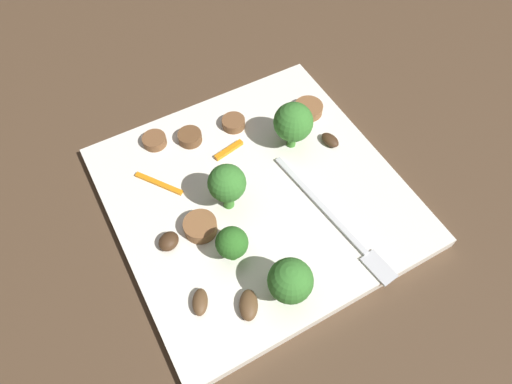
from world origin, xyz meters
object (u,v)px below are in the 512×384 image
Objects in this scene: mushroom_1 at (169,241)px; broccoli_floret_3 at (293,123)px; sausage_slice_4 at (308,109)px; mushroom_2 at (200,302)px; mushroom_3 at (249,305)px; broccoli_floret_2 at (290,281)px; fork at (339,225)px; sausage_slice_3 at (200,227)px; broccoli_floret_0 at (232,243)px; mushroom_0 at (330,140)px; broccoli_floret_1 at (226,183)px; pepper_strip_0 at (232,149)px; plate at (256,196)px; pepper_strip_1 at (159,183)px; sausage_slice_1 at (233,123)px; sausage_slice_0 at (155,141)px.

broccoli_floret_3 is at bearing 106.20° from mushroom_1.
sausage_slice_4 and mushroom_2 have the same top height.
broccoli_floret_2 is at bearing 79.19° from mushroom_3.
sausage_slice_3 reaches higher than fork.
broccoli_floret_0 is 0.06m from mushroom_3.
sausage_slice_4 is at bearing 175.29° from mushroom_0.
sausage_slice_4 is 1.31× the size of mushroom_2.
broccoli_floret_1 is at bearing 162.30° from mushroom_3.
broccoli_floret_3 is at bearing 67.85° from pepper_strip_0.
mushroom_1 is at bearing -118.72° from fork.
broccoli_floret_3 is at bearing -115.98° from mushroom_0.
plate is 4.95× the size of broccoli_floret_3.
sausage_slice_3 is at bearing -65.36° from sausage_slice_4.
mushroom_2 is (0.07, -0.03, -0.00)m from sausage_slice_3.
pepper_strip_1 is at bearing -124.42° from plate.
broccoli_floret_2 is at bearing 22.35° from sausage_slice_3.
broccoli_floret_0 is 0.12m from pepper_strip_1.
mushroom_0 is (-0.02, 0.11, 0.01)m from plate.
mushroom_3 is at bearing 2.26° from sausage_slice_3.
broccoli_floret_1 reaches higher than sausage_slice_4.
sausage_slice_4 is 1.55× the size of mushroom_1.
broccoli_floret_3 is at bearing -53.21° from sausage_slice_4.
sausage_slice_3 is 1.13× the size of mushroom_3.
broccoli_floret_0 is at bearing -26.85° from pepper_strip_0.
broccoli_floret_3 is 0.15m from sausage_slice_3.
mushroom_0 is at bearing 66.34° from pepper_strip_0.
sausage_slice_1 is 0.91× the size of mushroom_3.
mushroom_0 is at bearing 125.73° from mushroom_3.
mushroom_2 is 0.04m from mushroom_3.
mushroom_3 reaches higher than pepper_strip_1.
sausage_slice_1 is at bearing -142.05° from broccoli_floret_3.
broccoli_floret_2 is 0.19m from pepper_strip_1.
mushroom_1 is (0.13, -0.04, 0.00)m from sausage_slice_0.
sausage_slice_3 is 1.29× the size of mushroom_2.
broccoli_floret_2 is 0.05m from mushroom_3.
broccoli_floret_2 is 0.18m from broccoli_floret_3.
broccoli_floret_0 is 1.26× the size of sausage_slice_3.
pepper_strip_1 is (0.06, -0.02, -0.00)m from sausage_slice_0.
mushroom_2 is (0.18, -0.13, 0.00)m from sausage_slice_1.
broccoli_floret_0 is 0.79× the size of broccoli_floret_2.
broccoli_floret_3 is 2.71× the size of mushroom_1.
sausage_slice_1 is at bearing 149.40° from broccoli_floret_1.
mushroom_0 is at bearing 77.91° from pepper_strip_1.
plate is 0.08m from broccoli_floret_0.
broccoli_floret_1 is at bearing -30.45° from pepper_strip_0.
broccoli_floret_0 reaches higher than pepper_strip_0.
plate is at bearing -60.72° from broccoli_floret_3.
mushroom_3 is (0.22, 0.00, 0.00)m from sausage_slice_0.
sausage_slice_0 and mushroom_2 have the same top height.
mushroom_3 is at bearing 6.68° from pepper_strip_1.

